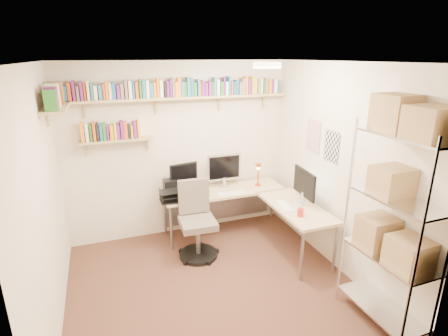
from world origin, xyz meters
The scene contains 6 objects.
ground centered at (0.00, 0.00, 0.00)m, with size 3.20×3.20×0.00m, color #44271D.
room_shell centered at (0.00, 0.00, 1.55)m, with size 3.24×3.04×2.52m.
wall_shelves centered at (-0.41, 1.30, 2.03)m, with size 3.12×1.09×0.80m.
corner_desk centered at (0.63, 0.96, 0.68)m, with size 1.92×1.75×1.19m.
office_chair centered at (0.02, 0.73, 0.43)m, with size 0.54×0.55×1.02m.
wire_rack centered at (1.42, -1.08, 1.41)m, with size 0.44×0.88×2.24m.
Camera 1 is at (-1.05, -3.29, 2.56)m, focal length 28.00 mm.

